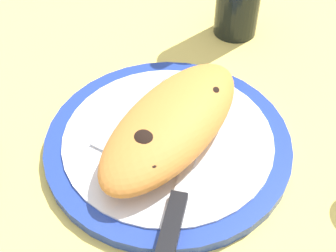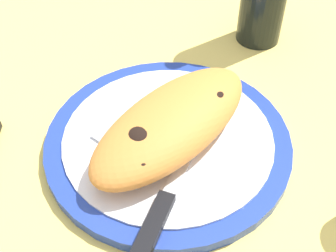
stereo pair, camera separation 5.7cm
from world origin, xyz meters
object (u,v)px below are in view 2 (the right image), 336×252
(fork, at_px, (131,113))
(knife, at_px, (162,207))
(calzone, at_px, (174,121))
(plate, at_px, (168,142))

(fork, distance_m, knife, 0.16)
(calzone, xyz_separation_m, fork, (-0.01, -0.07, -0.03))
(plate, relative_size, fork, 1.96)
(fork, bearing_deg, calzone, 84.05)
(plate, bearing_deg, calzone, 128.54)
(fork, relative_size, knife, 0.77)
(plate, bearing_deg, fork, -100.21)
(fork, bearing_deg, plate, 79.79)
(plate, height_order, calzone, calzone)
(fork, height_order, knife, knife)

